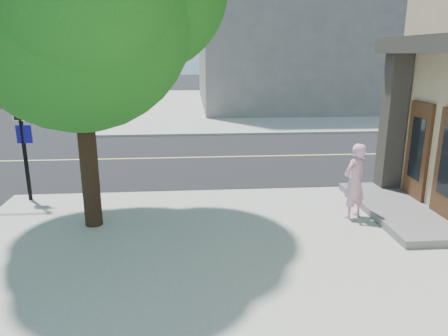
{
  "coord_description": "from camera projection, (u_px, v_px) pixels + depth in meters",
  "views": [
    {
      "loc": [
        4.05,
        -11.77,
        4.04
      ],
      "look_at": [
        4.84,
        -1.85,
        1.3
      ],
      "focal_mm": 33.72,
      "sensor_mm": 36.0,
      "label": 1
    }
  ],
  "objects": [
    {
      "name": "filler_ne",
      "position": [
        318.0,
        11.0,
        32.4
      ],
      "size": [
        18.0,
        16.0,
        14.0
      ],
      "primitive_type": "cube",
      "color": "slate",
      "rests_on": "sidewalk_ne"
    },
    {
      "name": "ground",
      "position": [
        51.0,
        198.0,
        12.07
      ],
      "size": [
        140.0,
        140.0,
        0.0
      ],
      "primitive_type": "plane",
      "color": "black",
      "rests_on": "ground"
    },
    {
      "name": "road_ew",
      "position": [
        88.0,
        160.0,
        16.39
      ],
      "size": [
        140.0,
        9.0,
        0.01
      ],
      "primitive_type": "cube",
      "color": "black",
      "rests_on": "ground"
    },
    {
      "name": "man_on_phone",
      "position": [
        354.0,
        181.0,
        10.12
      ],
      "size": [
        0.81,
        0.72,
        1.85
      ],
      "primitive_type": "imported",
      "rotation": [
        0.0,
        0.0,
        3.68
      ],
      "color": "#DC9DB8",
      "rests_on": "sidewalk_se"
    },
    {
      "name": "sidewalk_ne",
      "position": [
        308.0,
        104.0,
        33.76
      ],
      "size": [
        29.0,
        25.0,
        0.12
      ],
      "primitive_type": "cube",
      "color": "#A1A093",
      "rests_on": "ground"
    }
  ]
}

